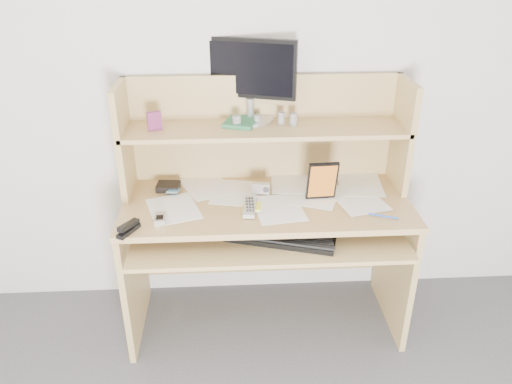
{
  "coord_description": "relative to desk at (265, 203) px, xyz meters",
  "views": [
    {
      "loc": [
        -0.17,
        -0.67,
        1.9
      ],
      "look_at": [
        -0.06,
        1.43,
        0.83
      ],
      "focal_mm": 35.0,
      "sensor_mm": 36.0,
      "label": 1
    }
  ],
  "objects": [
    {
      "name": "shelf_book",
      "position": [
        -0.11,
        0.13,
        0.4
      ],
      "size": [
        0.2,
        0.24,
        0.02
      ],
      "primitive_type": "cube",
      "rotation": [
        0.0,
        0.0,
        -0.33
      ],
      "color": "#36894E",
      "rests_on": "desk"
    },
    {
      "name": "chip_stack_b",
      "position": [
        0.14,
        0.08,
        0.42
      ],
      "size": [
        0.04,
        0.04,
        0.06
      ],
      "primitive_type": "cylinder",
      "rotation": [
        0.0,
        0.0,
        -0.06
      ],
      "color": "white",
      "rests_on": "desk"
    },
    {
      "name": "chip_stack_a",
      "position": [
        -0.14,
        0.07,
        0.41
      ],
      "size": [
        0.05,
        0.05,
        0.06
      ],
      "primitive_type": "cylinder",
      "rotation": [
        0.0,
        0.0,
        0.17
      ],
      "color": "black",
      "rests_on": "desk"
    },
    {
      "name": "flip_phone",
      "position": [
        -0.5,
        -0.25,
        0.07
      ],
      "size": [
        0.05,
        0.1,
        0.02
      ],
      "primitive_type": "cube",
      "rotation": [
        0.0,
        0.0,
        0.04
      ],
      "color": "#B9B9BB",
      "rests_on": "paper_clutter"
    },
    {
      "name": "back_wall",
      "position": [
        0.0,
        0.24,
        0.56
      ],
      "size": [
        3.6,
        0.04,
        2.5
      ],
      "primitive_type": "cube",
      "color": "silver",
      "rests_on": "floor"
    },
    {
      "name": "chip_stack_d",
      "position": [
        0.08,
        0.1,
        0.42
      ],
      "size": [
        0.04,
        0.04,
        0.06
      ],
      "primitive_type": "cylinder",
      "rotation": [
        0.0,
        0.0,
        0.04
      ],
      "color": "white",
      "rests_on": "desk"
    },
    {
      "name": "sticky_note_pad",
      "position": [
        -0.07,
        -0.14,
        0.06
      ],
      "size": [
        0.09,
        0.09,
        0.01
      ],
      "primitive_type": "cube",
      "rotation": [
        0.0,
        0.0,
        -0.12
      ],
      "color": "#D1D838",
      "rests_on": "desk"
    },
    {
      "name": "wallet",
      "position": [
        -0.49,
        0.07,
        0.08
      ],
      "size": [
        0.12,
        0.1,
        0.03
      ],
      "primitive_type": "cube",
      "rotation": [
        0.0,
        0.0,
        -0.09
      ],
      "color": "black",
      "rests_on": "paper_clutter"
    },
    {
      "name": "game_case",
      "position": [
        0.27,
        -0.09,
        0.16
      ],
      "size": [
        0.15,
        0.03,
        0.2
      ],
      "primitive_type": "cube",
      "rotation": [
        0.0,
        0.0,
        0.06
      ],
      "color": "black",
      "rests_on": "paper_clutter"
    },
    {
      "name": "chip_stack_c",
      "position": [
        -0.03,
        0.11,
        0.41
      ],
      "size": [
        0.05,
        0.05,
        0.05
      ],
      "primitive_type": "cylinder",
      "rotation": [
        0.0,
        0.0,
        0.39
      ],
      "color": "black",
      "rests_on": "desk"
    },
    {
      "name": "blue_pen",
      "position": [
        0.52,
        -0.27,
        0.07
      ],
      "size": [
        0.13,
        0.06,
        0.01
      ],
      "primitive_type": "cylinder",
      "rotation": [
        1.57,
        0.0,
        1.19
      ],
      "color": "blue",
      "rests_on": "paper_clutter"
    },
    {
      "name": "keyboard",
      "position": [
        0.05,
        -0.27,
        -0.03
      ],
      "size": [
        0.54,
        0.32,
        0.03
      ],
      "rotation": [
        0.0,
        0.0,
        -0.3
      ],
      "color": "black",
      "rests_on": "desk"
    },
    {
      "name": "paper_clutter",
      "position": [
        0.0,
        -0.08,
        0.06
      ],
      "size": [
        1.32,
        0.54,
        0.01
      ],
      "primitive_type": "cube",
      "color": "white",
      "rests_on": "desk"
    },
    {
      "name": "stapler",
      "position": [
        -0.62,
        -0.34,
        0.08
      ],
      "size": [
        0.09,
        0.13,
        0.04
      ],
      "primitive_type": "cube",
      "rotation": [
        0.0,
        0.0,
        -0.49
      ],
      "color": "black",
      "rests_on": "paper_clutter"
    },
    {
      "name": "desk",
      "position": [
        0.0,
        0.0,
        0.0
      ],
      "size": [
        1.4,
        0.7,
        1.3
      ],
      "color": "tan",
      "rests_on": "floor"
    },
    {
      "name": "tv_remote",
      "position": [
        -0.09,
        -0.16,
        0.07
      ],
      "size": [
        0.07,
        0.2,
        0.02
      ],
      "primitive_type": "cube",
      "rotation": [
        0.0,
        0.0,
        -0.11
      ],
      "color": "#A8A8A3",
      "rests_on": "paper_clutter"
    },
    {
      "name": "card_box",
      "position": [
        -0.53,
        0.05,
        0.43
      ],
      "size": [
        0.07,
        0.04,
        0.09
      ],
      "primitive_type": "cube",
      "rotation": [
        0.0,
        0.0,
        0.33
      ],
      "color": "maroon",
      "rests_on": "desk"
    },
    {
      "name": "monitor",
      "position": [
        -0.07,
        0.19,
        0.6
      ],
      "size": [
        0.45,
        0.23,
        0.4
      ],
      "rotation": [
        0.0,
        0.0,
        -0.32
      ],
      "color": "#BABABF",
      "rests_on": "desk"
    },
    {
      "name": "digital_camera",
      "position": [
        -0.02,
        -0.0,
        0.09
      ],
      "size": [
        0.09,
        0.05,
        0.05
      ],
      "primitive_type": "cube",
      "rotation": [
        0.0,
        0.0,
        -0.18
      ],
      "color": "#B3B3B6",
      "rests_on": "paper_clutter"
    }
  ]
}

